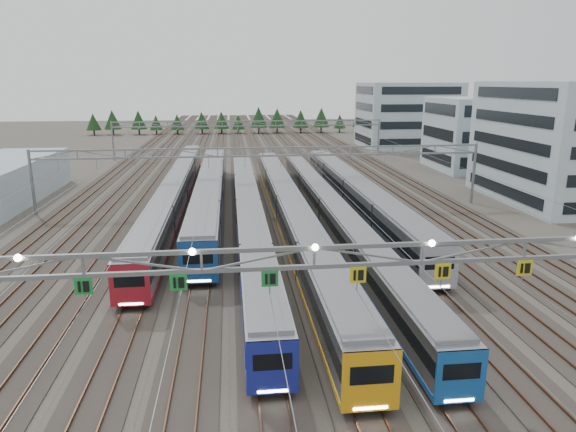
{
  "coord_description": "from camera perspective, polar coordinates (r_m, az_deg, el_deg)",
  "views": [
    {
      "loc": [
        -4.03,
        -24.05,
        15.84
      ],
      "look_at": [
        1.22,
        22.61,
        3.5
      ],
      "focal_mm": 32.0,
      "sensor_mm": 36.0,
      "label": 1
    }
  ],
  "objects": [
    {
      "name": "ground",
      "position": [
        29.08,
        2.73,
        -18.29
      ],
      "size": [
        400.0,
        400.0,
        0.0
      ],
      "primitive_type": "plane",
      "color": "#47423A",
      "rests_on": "ground"
    },
    {
      "name": "track_bed",
      "position": [
        124.95,
        -4.57,
        8.08
      ],
      "size": [
        54.0,
        260.0,
        5.42
      ],
      "color": "#2D2823",
      "rests_on": "ground"
    },
    {
      "name": "train_a",
      "position": [
        69.22,
        -12.29,
        2.93
      ],
      "size": [
        2.83,
        66.81,
        3.68
      ],
      "color": "black",
      "rests_on": "ground"
    },
    {
      "name": "train_b",
      "position": [
        66.46,
        -8.64,
        2.79
      ],
      "size": [
        3.12,
        54.62,
        4.07
      ],
      "color": "black",
      "rests_on": "ground"
    },
    {
      "name": "train_c",
      "position": [
        55.76,
        -4.39,
        0.3
      ],
      "size": [
        2.68,
        62.79,
        3.48
      ],
      "color": "black",
      "rests_on": "ground"
    },
    {
      "name": "train_d",
      "position": [
        56.48,
        0.16,
        0.67
      ],
      "size": [
        2.88,
        67.59,
        3.75
      ],
      "color": "black",
      "rests_on": "ground"
    },
    {
      "name": "train_e",
      "position": [
        56.69,
        4.74,
        0.47
      ],
      "size": [
        2.59,
        66.14,
        3.37
      ],
      "color": "black",
      "rests_on": "ground"
    },
    {
      "name": "train_f",
      "position": [
        64.5,
        7.44,
        2.45
      ],
      "size": [
        3.1,
        53.33,
        4.04
      ],
      "color": "black",
      "rests_on": "ground"
    },
    {
      "name": "gantry_near",
      "position": [
        25.79,
        2.86,
        -5.13
      ],
      "size": [
        56.36,
        0.61,
        8.08
      ],
      "color": "gray",
      "rests_on": "ground"
    },
    {
      "name": "gantry_mid",
      "position": [
        64.87,
        -2.8,
        6.33
      ],
      "size": [
        56.36,
        0.36,
        8.0
      ],
      "color": "gray",
      "rests_on": "ground"
    },
    {
      "name": "gantry_far",
      "position": [
        109.54,
        -4.35,
        9.73
      ],
      "size": [
        56.36,
        0.36,
        8.0
      ],
      "color": "gray",
      "rests_on": "ground"
    },
    {
      "name": "depot_bldg_south",
      "position": [
        78.9,
        28.95,
        7.15
      ],
      "size": [
        18.0,
        22.0,
        15.85
      ],
      "primitive_type": "cube",
      "color": "#A1B7C0",
      "rests_on": "ground"
    },
    {
      "name": "depot_bldg_mid",
      "position": [
        101.65,
        19.96,
        8.58
      ],
      "size": [
        14.0,
        16.0,
        12.99
      ],
      "primitive_type": "cube",
      "color": "#A1B7C0",
      "rests_on": "ground"
    },
    {
      "name": "depot_bldg_north",
      "position": [
        132.35,
        13.09,
        10.86
      ],
      "size": [
        22.0,
        18.0,
        15.59
      ],
      "primitive_type": "cube",
      "color": "#A1B7C0",
      "rests_on": "ground"
    },
    {
      "name": "treeline",
      "position": [
        163.7,
        -4.28,
        10.61
      ],
      "size": [
        100.1,
        5.6,
        7.02
      ],
      "color": "#332114",
      "rests_on": "ground"
    }
  ]
}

